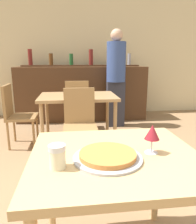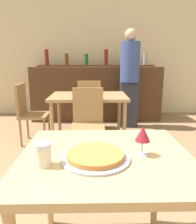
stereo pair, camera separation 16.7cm
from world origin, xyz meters
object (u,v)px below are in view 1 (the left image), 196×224
(chair_far_side_left, at_px, (16,112))
(cheese_shaker, at_px, (57,156))
(person_standing, at_px, (116,75))
(wine_glass, at_px, (152,133))
(pizza_tray, at_px, (108,156))
(chair_far_side_front, at_px, (80,120))
(chair_far_side_back, at_px, (77,103))

(chair_far_side_left, bearing_deg, cheese_shaker, -161.92)
(person_standing, xyz_separation_m, wine_glass, (-0.39, -2.85, -0.10))
(pizza_tray, relative_size, wine_glass, 2.22)
(chair_far_side_left, xyz_separation_m, pizza_tray, (0.96, -2.11, 0.24))
(cheese_shaker, distance_m, wine_glass, 0.51)
(chair_far_side_front, distance_m, cheese_shaker, 1.66)
(cheese_shaker, xyz_separation_m, person_standing, (0.89, 2.96, 0.16))
(chair_far_side_back, relative_size, chair_far_side_left, 1.00)
(chair_far_side_front, bearing_deg, person_standing, 61.78)
(chair_far_side_back, distance_m, cheese_shaker, 2.74)
(chair_far_side_left, bearing_deg, pizza_tray, -155.64)
(person_standing, relative_size, wine_glass, 10.94)
(chair_far_side_front, relative_size, pizza_tray, 2.50)
(chair_far_side_back, distance_m, pizza_tray, 2.67)
(chair_far_side_front, relative_size, chair_far_side_left, 1.00)
(chair_far_side_front, relative_size, wine_glass, 5.56)
(pizza_tray, bearing_deg, cheese_shaker, -166.07)
(pizza_tray, bearing_deg, chair_far_side_left, 114.36)
(chair_far_side_front, bearing_deg, chair_far_side_left, 148.15)
(pizza_tray, distance_m, wine_glass, 0.27)
(chair_far_side_back, distance_m, chair_far_side_left, 1.03)
(chair_far_side_front, xyz_separation_m, person_standing, (0.72, 1.34, 0.44))
(chair_far_side_left, height_order, wine_glass, wine_glass)
(chair_far_side_back, bearing_deg, wine_glass, 97.06)
(chair_far_side_front, bearing_deg, wine_glass, -77.98)
(chair_far_side_back, relative_size, wine_glass, 5.56)
(chair_far_side_left, bearing_deg, wine_glass, -149.79)
(pizza_tray, height_order, cheese_shaker, cheese_shaker)
(chair_far_side_front, distance_m, person_standing, 1.58)
(chair_far_side_back, relative_size, pizza_tray, 2.50)
(chair_far_side_front, distance_m, pizza_tray, 1.58)
(chair_far_side_left, bearing_deg, person_standing, -63.65)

